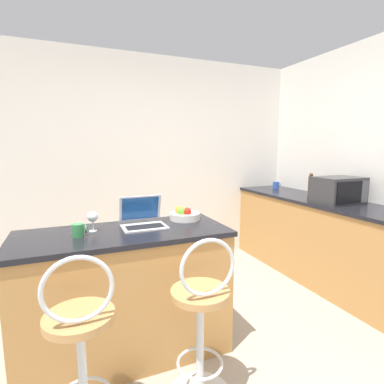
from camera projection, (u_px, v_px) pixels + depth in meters
The scene contains 12 objects.
wall_back at pixel (140, 163), 3.72m from camera, with size 12.00×0.06×2.60m.
breakfast_bar at pixel (126, 293), 2.14m from camera, with size 1.45×0.62×0.92m.
counter_right at pixel (331, 243), 3.25m from camera, with size 0.65×2.74×0.92m.
bar_stool_near at pixel (82, 356), 1.46m from camera, with size 0.40×0.40×1.03m.
bar_stool_far at pixel (202, 326), 1.71m from camera, with size 0.40×0.40×1.03m.
laptop at pixel (143, 218), 2.20m from camera, with size 0.31×0.27×0.22m.
microwave at pixel (338, 190), 3.07m from camera, with size 0.47×0.34×0.27m.
mug_blue at pixel (276, 185), 4.18m from camera, with size 0.10×0.08×0.10m.
fruit_bowl at pixel (184, 215), 2.39m from camera, with size 0.24×0.24×0.11m.
pepper_mill at pixel (311, 185), 3.55m from camera, with size 0.06×0.06×0.27m.
mug_green at pixel (78, 230), 1.94m from camera, with size 0.09×0.07×0.09m.
wine_glass_short at pixel (93, 217), 2.05m from camera, with size 0.07×0.07×0.14m.
Camera 1 is at (-0.83, -1.45, 1.50)m, focal length 28.00 mm.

